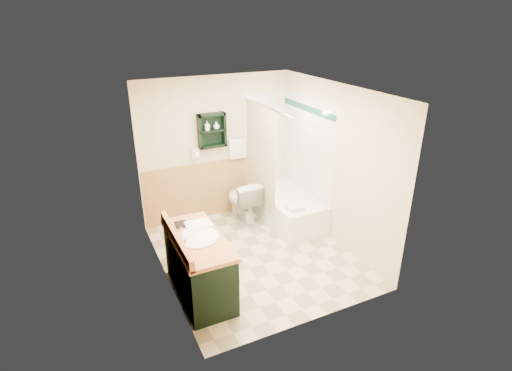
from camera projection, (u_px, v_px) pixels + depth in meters
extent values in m
plane|color=beige|center=(256.00, 255.00, 5.87)|extent=(3.00, 3.00, 0.00)
cube|color=#FEEDC7|center=(216.00, 148.00, 6.65)|extent=(2.60, 0.04, 2.40)
cube|color=#FEEDC7|center=(158.00, 198.00, 4.87)|extent=(0.04, 3.00, 2.40)
cube|color=#FEEDC7|center=(336.00, 165.00, 5.92)|extent=(0.04, 3.00, 2.40)
cube|color=white|center=(255.00, 89.00, 4.91)|extent=(2.60, 3.00, 0.04)
cube|color=black|center=(212.00, 130.00, 6.37)|extent=(0.45, 0.15, 0.55)
cylinder|color=silver|center=(266.00, 107.00, 5.90)|extent=(0.03, 1.60, 0.03)
cube|color=black|center=(199.00, 266.00, 4.93)|extent=(0.59, 1.27, 0.81)
cube|color=white|center=(286.00, 208.00, 6.74)|extent=(0.74, 1.50, 0.49)
imported|color=white|center=(242.00, 201.00, 6.70)|extent=(0.45, 0.77, 0.74)
cube|color=silver|center=(198.00, 225.00, 5.01)|extent=(0.31, 0.25, 0.04)
imported|color=black|center=(175.00, 219.00, 4.98)|extent=(0.15, 0.03, 0.20)
cube|color=silver|center=(295.00, 207.00, 6.14)|extent=(0.26, 0.22, 0.07)
imported|color=white|center=(207.00, 128.00, 6.32)|extent=(0.07, 0.15, 0.07)
imported|color=white|center=(216.00, 126.00, 6.38)|extent=(0.12, 0.14, 0.10)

